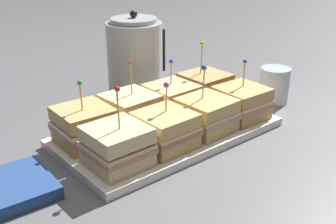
# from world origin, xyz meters

# --- Properties ---
(ground_plane) EXTENTS (6.00, 6.00, 0.00)m
(ground_plane) POSITION_xyz_m (0.00, 0.00, 0.00)
(ground_plane) COLOR slate
(serving_platter) EXTENTS (0.49, 0.26, 0.02)m
(serving_platter) POSITION_xyz_m (0.00, 0.00, 0.01)
(serving_platter) COLOR white
(serving_platter) RESTS_ON ground_plane
(sandwich_front_far_left) EXTENTS (0.11, 0.11, 0.16)m
(sandwich_front_far_left) POSITION_xyz_m (-0.17, -0.06, 0.06)
(sandwich_front_far_left) COLOR beige
(sandwich_front_far_left) RESTS_ON serving_platter
(sandwich_front_center_left) EXTENTS (0.11, 0.11, 0.13)m
(sandwich_front_center_left) POSITION_xyz_m (-0.06, -0.06, 0.05)
(sandwich_front_center_left) COLOR tan
(sandwich_front_center_left) RESTS_ON serving_platter
(sandwich_front_center_right) EXTENTS (0.11, 0.11, 0.15)m
(sandwich_front_center_right) POSITION_xyz_m (0.06, -0.06, 0.05)
(sandwich_front_center_right) COLOR tan
(sandwich_front_center_right) RESTS_ON serving_platter
(sandwich_front_far_right) EXTENTS (0.11, 0.11, 0.14)m
(sandwich_front_far_right) POSITION_xyz_m (0.17, -0.06, 0.05)
(sandwich_front_far_right) COLOR tan
(sandwich_front_far_right) RESTS_ON serving_platter
(sandwich_back_far_left) EXTENTS (0.11, 0.11, 0.14)m
(sandwich_back_far_left) POSITION_xyz_m (-0.17, 0.06, 0.06)
(sandwich_back_far_left) COLOR tan
(sandwich_back_far_left) RESTS_ON serving_platter
(sandwich_back_center_left) EXTENTS (0.11, 0.11, 0.15)m
(sandwich_back_center_left) POSITION_xyz_m (-0.06, 0.06, 0.06)
(sandwich_back_center_left) COLOR beige
(sandwich_back_center_left) RESTS_ON serving_platter
(sandwich_back_center_right) EXTENTS (0.11, 0.11, 0.13)m
(sandwich_back_center_right) POSITION_xyz_m (0.06, 0.06, 0.05)
(sandwich_back_center_right) COLOR #DBB77A
(sandwich_back_center_right) RESTS_ON serving_platter
(sandwich_back_far_right) EXTENTS (0.11, 0.12, 0.16)m
(sandwich_back_far_right) POSITION_xyz_m (0.17, 0.06, 0.06)
(sandwich_back_far_right) COLOR tan
(sandwich_back_far_right) RESTS_ON serving_platter
(kettle_steel) EXTENTS (0.17, 0.15, 0.23)m
(kettle_steel) POSITION_xyz_m (0.10, 0.26, 0.10)
(kettle_steel) COLOR #B7BABF
(kettle_steel) RESTS_ON ground_plane
(drinking_glass) EXTENTS (0.08, 0.08, 0.09)m
(drinking_glass) POSITION_xyz_m (0.35, -0.02, 0.05)
(drinking_glass) COLOR silver
(drinking_glass) RESTS_ON ground_plane
(napkin_stack) EXTENTS (0.14, 0.14, 0.02)m
(napkin_stack) POSITION_xyz_m (-0.36, -0.00, 0.01)
(napkin_stack) COLOR navy
(napkin_stack) RESTS_ON ground_plane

